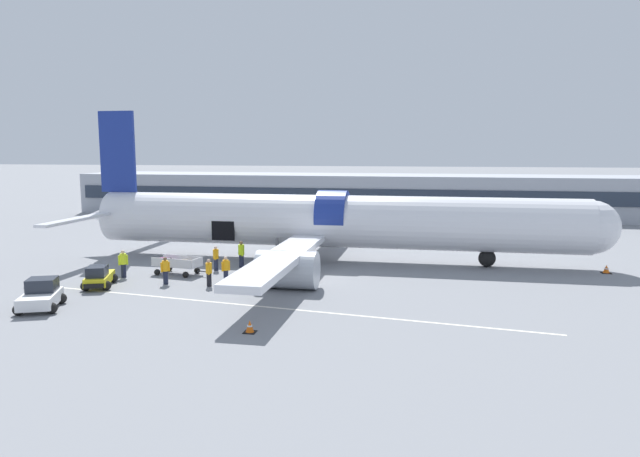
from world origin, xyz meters
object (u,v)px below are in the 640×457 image
at_px(airplane, 327,222).
at_px(ground_crew_helper, 165,270).
at_px(ground_crew_loader_a, 209,272).
at_px(ground_crew_supervisor, 226,269).
at_px(ground_crew_driver, 123,263).
at_px(baggage_tug_lead, 99,278).
at_px(ground_crew_loader_b, 241,254).
at_px(baggage_tug_mid, 41,296).
at_px(baggage_cart_loading, 178,265).
at_px(ground_crew_marshal, 216,258).

bearing_deg(airplane, ground_crew_helper, -132.25).
bearing_deg(ground_crew_loader_a, ground_crew_supervisor, 53.97).
bearing_deg(ground_crew_driver, ground_crew_helper, -18.94).
relative_size(airplane, ground_crew_helper, 23.38).
bearing_deg(baggage_tug_lead, ground_crew_loader_b, 47.57).
bearing_deg(ground_crew_driver, airplane, 34.04).
height_order(ground_crew_loader_b, ground_crew_driver, ground_crew_loader_b).
bearing_deg(ground_crew_helper, ground_crew_supervisor, 15.24).
bearing_deg(airplane, baggage_tug_mid, -128.35).
height_order(airplane, ground_crew_loader_b, airplane).
relative_size(ground_crew_loader_a, ground_crew_helper, 0.98).
bearing_deg(baggage_cart_loading, ground_crew_loader_a, -39.71).
bearing_deg(baggage_cart_loading, baggage_tug_lead, -126.93).
bearing_deg(ground_crew_marshal, airplane, 35.34).
bearing_deg(ground_crew_loader_a, ground_crew_marshal, 106.01).
relative_size(ground_crew_loader_b, ground_crew_marshal, 1.11).
bearing_deg(ground_crew_helper, baggage_tug_lead, -157.59).
relative_size(airplane, ground_crew_supervisor, 23.63).
height_order(baggage_tug_mid, ground_crew_marshal, ground_crew_marshal).
xyz_separation_m(baggage_tug_mid, ground_crew_driver, (0.38, 7.42, 0.28)).
xyz_separation_m(ground_crew_supervisor, ground_crew_marshal, (-1.96, 3.40, 0.01)).
bearing_deg(ground_crew_helper, ground_crew_marshal, 70.39).
relative_size(airplane, ground_crew_driver, 22.03).
bearing_deg(baggage_tug_lead, ground_crew_helper, 22.41).
bearing_deg(baggage_cart_loading, airplane, 36.51).
bearing_deg(baggage_tug_mid, ground_crew_driver, 87.05).
distance_m(airplane, ground_crew_loader_b, 6.71).
relative_size(ground_crew_loader_a, ground_crew_marshal, 0.98).
distance_m(airplane, ground_crew_marshal, 8.53).
relative_size(ground_crew_loader_b, ground_crew_supervisor, 1.12).
relative_size(baggage_tug_mid, ground_crew_supervisor, 1.99).
xyz_separation_m(baggage_cart_loading, ground_crew_supervisor, (3.95, -1.72, 0.26)).
relative_size(ground_crew_loader_b, ground_crew_helper, 1.10).
bearing_deg(ground_crew_loader_b, baggage_cart_loading, -138.80).
xyz_separation_m(baggage_tug_mid, ground_crew_loader_a, (6.67, 6.21, 0.21)).
bearing_deg(baggage_tug_mid, ground_crew_helper, 58.23).
height_order(ground_crew_driver, ground_crew_helper, ground_crew_driver).
height_order(ground_crew_driver, ground_crew_marshal, ground_crew_driver).
distance_m(baggage_cart_loading, ground_crew_supervisor, 4.32).
relative_size(baggage_cart_loading, ground_crew_helper, 2.41).
bearing_deg(airplane, ground_crew_driver, -145.96).
xyz_separation_m(ground_crew_loader_a, ground_crew_driver, (-6.28, 1.21, 0.07)).
distance_m(ground_crew_loader_b, ground_crew_driver, 7.79).
distance_m(baggage_tug_lead, ground_crew_loader_b, 9.61).
height_order(baggage_tug_lead, baggage_cart_loading, baggage_tug_lead).
xyz_separation_m(baggage_tug_mid, ground_crew_helper, (3.86, 6.23, 0.22)).
relative_size(baggage_tug_lead, ground_crew_marshal, 1.93).
bearing_deg(ground_crew_helper, baggage_tug_mid, -121.77).
distance_m(baggage_cart_loading, ground_crew_driver, 3.40).
bearing_deg(ground_crew_marshal, ground_crew_supervisor, -60.03).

